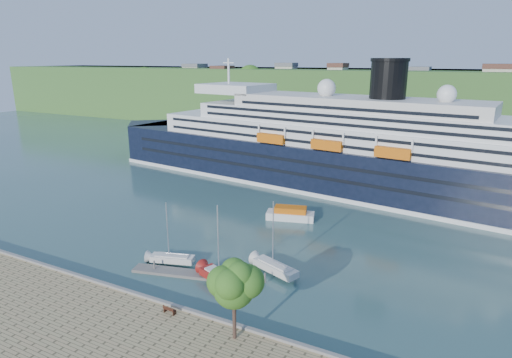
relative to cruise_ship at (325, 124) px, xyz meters
name	(u,v)px	position (x,y,z in m)	size (l,w,h in m)	color
ground	(160,309)	(-0.70, -57.06, -14.20)	(400.00, 400.00, 0.00)	#2B4E4C
far_hillside	(392,101)	(-0.70, 87.94, -2.20)	(400.00, 50.00, 24.00)	#345F26
quay_coping	(159,301)	(-0.70, -57.26, -13.05)	(220.00, 0.50, 0.30)	slate
cruise_ship	(325,124)	(0.00, 0.00, 0.00)	(126.50, 18.42, 28.41)	black
park_bench	(170,309)	(1.87, -58.50, -12.70)	(1.58, 0.65, 1.01)	#431E13
promenade_tree	(234,297)	(10.43, -59.02, -8.55)	(5.62, 5.62, 9.31)	#325F19
floating_pontoon	(195,274)	(-1.69, -48.73, -14.01)	(17.45, 2.13, 0.39)	slate
sailboat_white_near	(171,236)	(-6.35, -47.41, -9.80)	(6.83, 1.90, 8.82)	silver
sailboat_red	(221,249)	(3.03, -49.40, -9.02)	(8.02, 2.23, 10.36)	maroon
sailboat_white_far	(276,241)	(7.89, -43.49, -9.29)	(7.61, 2.11, 9.83)	silver
tender_launch	(290,213)	(1.73, -23.42, -13.01)	(8.66, 2.96, 2.39)	#D4600C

